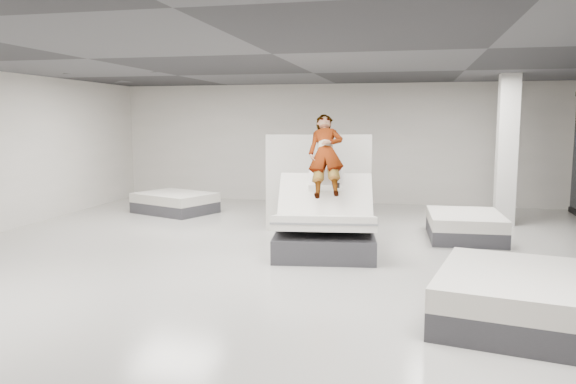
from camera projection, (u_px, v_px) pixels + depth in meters
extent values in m
plane|color=#B1AFA7|center=(273.00, 267.00, 8.60)|extent=(14.00, 14.00, 0.00)
plane|color=black|center=(272.00, 54.00, 8.19)|extent=(14.00, 14.00, 0.00)
cube|color=beige|center=(335.00, 144.00, 15.18)|extent=(12.00, 0.04, 3.20)
cube|color=#323136|center=(325.00, 240.00, 9.67)|extent=(1.91, 2.38, 0.38)
cube|color=silver|center=(325.00, 200.00, 9.92)|extent=(1.75, 1.18, 0.90)
cube|color=slate|center=(325.00, 200.00, 9.92)|extent=(1.76, 1.07, 0.76)
cube|color=silver|center=(324.00, 223.00, 9.11)|extent=(1.77, 1.32, 0.40)
cube|color=slate|center=(324.00, 223.00, 9.11)|extent=(1.79, 1.31, 0.20)
cube|color=silver|center=(326.00, 179.00, 9.99)|extent=(0.65, 0.50, 0.40)
imported|color=slate|center=(326.00, 171.00, 9.82)|extent=(0.83, 1.66, 1.39)
cube|color=black|center=(338.00, 185.00, 9.48)|extent=(0.07, 0.15, 0.08)
cube|color=silver|center=(319.00, 183.00, 11.38)|extent=(2.09, 0.66, 1.95)
cube|color=#323136|center=(465.00, 231.00, 10.68)|extent=(1.40, 1.82, 0.27)
cube|color=silver|center=(465.00, 219.00, 10.64)|extent=(1.40, 1.82, 0.22)
cube|color=#323136|center=(510.00, 308.00, 6.29)|extent=(1.92, 2.31, 0.31)
cube|color=silver|center=(512.00, 283.00, 6.26)|extent=(1.92, 2.31, 0.26)
cube|color=#323136|center=(175.00, 207.00, 13.62)|extent=(2.13, 1.90, 0.26)
cube|color=silver|center=(175.00, 197.00, 13.59)|extent=(2.13, 1.90, 0.22)
cube|color=silver|center=(507.00, 150.00, 11.90)|extent=(0.40, 0.40, 3.20)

